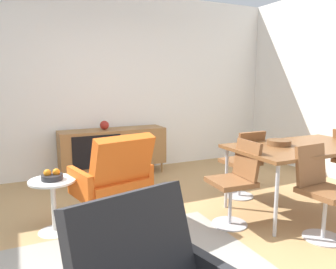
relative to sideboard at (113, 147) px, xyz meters
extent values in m
plane|color=tan|center=(-0.22, -2.30, -0.44)|extent=(8.32, 8.32, 0.00)
cube|color=white|center=(-0.22, 0.30, 0.96)|extent=(6.80, 0.12, 2.80)
cube|color=olive|center=(0.00, 0.00, 0.00)|extent=(1.60, 0.44, 0.56)
cube|color=black|center=(-0.30, -0.22, 0.00)|extent=(0.70, 0.01, 0.48)
cylinder|color=olive|center=(-0.74, -0.17, -0.36)|extent=(0.03, 0.03, 0.16)
cylinder|color=olive|center=(0.74, -0.17, -0.36)|extent=(0.03, 0.03, 0.16)
cylinder|color=olive|center=(-0.74, 0.17, -0.36)|extent=(0.03, 0.03, 0.16)
cylinder|color=olive|center=(0.74, 0.17, -0.36)|extent=(0.03, 0.03, 0.16)
ellipsoid|color=maroon|center=(-0.12, 0.00, 0.35)|extent=(0.13, 0.13, 0.14)
cube|color=brown|center=(1.52, -2.22, 0.28)|extent=(1.60, 0.90, 0.04)
cylinder|color=#B7B7BC|center=(0.80, -2.61, -0.09)|extent=(0.04, 0.04, 0.70)
cylinder|color=#B7B7BC|center=(0.80, -1.83, -0.09)|extent=(0.04, 0.04, 0.70)
cylinder|color=#B7B7BC|center=(2.24, -1.83, -0.09)|extent=(0.04, 0.04, 0.70)
cylinder|color=brown|center=(1.29, -2.11, 0.33)|extent=(0.26, 0.26, 0.06)
cube|color=brown|center=(0.57, -2.22, 0.01)|extent=(0.43, 0.43, 0.05)
cube|color=brown|center=(0.75, -2.23, 0.23)|extent=(0.11, 0.39, 0.38)
cylinder|color=#B7B7BC|center=(0.57, -2.22, -0.23)|extent=(0.04, 0.04, 0.42)
cylinder|color=#B7B7BC|center=(0.57, -2.22, -0.43)|extent=(0.36, 0.36, 0.01)
cube|color=brown|center=(1.17, -2.84, 0.01)|extent=(0.43, 0.43, 0.05)
cube|color=brown|center=(1.16, -2.66, 0.23)|extent=(0.39, 0.12, 0.38)
cylinder|color=#B7B7BC|center=(1.17, -2.84, -0.23)|extent=(0.04, 0.04, 0.42)
cylinder|color=#B7B7BC|center=(1.17, -2.84, -0.43)|extent=(0.36, 0.36, 0.01)
cube|color=brown|center=(1.17, -1.60, 0.01)|extent=(0.41, 0.41, 0.05)
cube|color=brown|center=(1.17, -1.78, 0.23)|extent=(0.38, 0.09, 0.38)
cylinder|color=#B7B7BC|center=(1.17, -1.60, -0.23)|extent=(0.04, 0.04, 0.42)
cylinder|color=#B7B7BC|center=(1.17, -1.60, -0.43)|extent=(0.36, 0.36, 0.01)
cube|color=#D85919|center=(-0.49, -1.64, -0.06)|extent=(0.71, 0.67, 0.20)
cube|color=#D85919|center=(-0.44, -1.87, 0.25)|extent=(0.64, 0.39, 0.51)
cube|color=#D85919|center=(-0.17, -1.57, 0.02)|extent=(0.17, 0.51, 0.28)
cube|color=#D85919|center=(-0.81, -1.71, 0.02)|extent=(0.17, 0.51, 0.28)
cylinder|color=#B7B7BC|center=(-0.49, -1.64, -0.30)|extent=(0.06, 0.06, 0.28)
cylinder|color=#B7B7BC|center=(-0.49, -1.64, -0.43)|extent=(0.48, 0.48, 0.02)
cube|color=#262628|center=(-0.89, -3.44, 0.25)|extent=(0.65, 0.40, 0.51)
cylinder|color=white|center=(-1.05, -1.61, 0.07)|extent=(0.44, 0.44, 0.02)
cylinder|color=white|center=(-1.05, -1.61, -0.19)|extent=(0.05, 0.05, 0.50)
cone|color=white|center=(-1.05, -1.61, -0.43)|extent=(0.32, 0.32, 0.02)
cylinder|color=#262628|center=(-1.05, -1.61, 0.11)|extent=(0.20, 0.20, 0.05)
sphere|color=orange|center=(-1.01, -1.62, 0.15)|extent=(0.07, 0.07, 0.07)
sphere|color=orange|center=(-1.09, -1.61, 0.15)|extent=(0.07, 0.07, 0.07)
camera|label=1|loc=(-1.33, -4.75, 1.00)|focal=34.58mm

